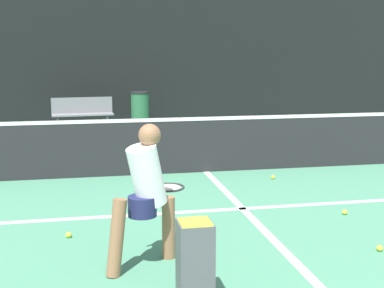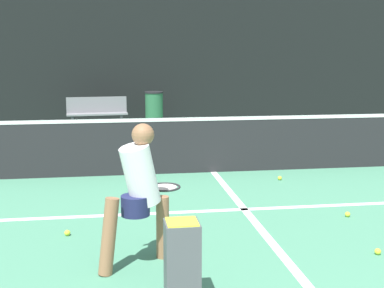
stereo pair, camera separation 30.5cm
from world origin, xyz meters
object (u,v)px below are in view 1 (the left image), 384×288
player_practicing (146,190)px  ball_hopper (195,261)px  parked_car (244,91)px  courtside_bench (83,113)px  trash_bin (140,111)px

player_practicing → ball_hopper: size_ratio=1.96×
ball_hopper → parked_car: (4.67, 14.14, 0.22)m
courtside_bench → parked_car: size_ratio=0.37×
player_practicing → parked_car: size_ratio=0.33×
courtside_bench → trash_bin: bearing=-1.2°
player_practicing → trash_bin: (0.83, 8.86, -0.26)m
courtside_bench → parked_car: 7.17m
trash_bin → player_practicing: bearing=-95.4°
courtside_bench → parked_car: bearing=34.8°
ball_hopper → parked_car: bearing=71.7°
courtside_bench → player_practicing: bearing=-89.7°
courtside_bench → parked_car: parked_car is taller
ball_hopper → courtside_bench: courtside_bench is taller
player_practicing → ball_hopper: (0.30, -0.88, -0.38)m
ball_hopper → courtside_bench: 9.72m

